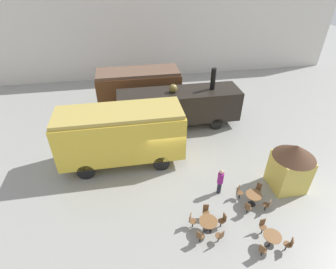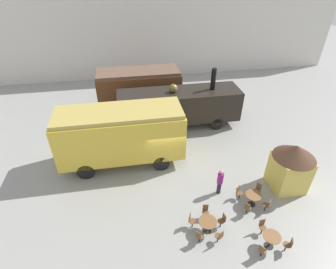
{
  "view_description": "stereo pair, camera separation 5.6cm",
  "coord_description": "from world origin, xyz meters",
  "px_view_note": "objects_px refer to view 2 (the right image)",
  "views": [
    {
      "loc": [
        -2.21,
        -13.21,
        11.43
      ],
      "look_at": [
        0.27,
        1.0,
        1.6
      ],
      "focal_mm": 28.0,
      "sensor_mm": 36.0,
      "label": 1
    },
    {
      "loc": [
        -2.16,
        -13.22,
        11.43
      ],
      "look_at": [
        0.27,
        1.0,
        1.6
      ],
      "focal_mm": 28.0,
      "sensor_mm": 36.0,
      "label": 2
    }
  ],
  "objects_px": {
    "cafe_table_near": "(208,223)",
    "cafe_chair_0": "(220,236)",
    "passenger_coach_wooden": "(139,85)",
    "visitor_person": "(220,181)",
    "cafe_table_mid": "(253,197)",
    "ticket_kiosk": "(291,165)",
    "cafe_table_far": "(271,238)",
    "steam_locomotive": "(179,105)",
    "passenger_coach_vintage": "(121,133)"
  },
  "relations": [
    {
      "from": "cafe_table_mid",
      "to": "cafe_table_far",
      "type": "bearing_deg",
      "value": -96.06
    },
    {
      "from": "ticket_kiosk",
      "to": "cafe_chair_0",
      "type": "bearing_deg",
      "value": -150.03
    },
    {
      "from": "passenger_coach_vintage",
      "to": "cafe_chair_0",
      "type": "height_order",
      "value": "passenger_coach_vintage"
    },
    {
      "from": "passenger_coach_vintage",
      "to": "visitor_person",
      "type": "distance_m",
      "value": 6.7
    },
    {
      "from": "passenger_coach_vintage",
      "to": "ticket_kiosk",
      "type": "bearing_deg",
      "value": -23.03
    },
    {
      "from": "passenger_coach_wooden",
      "to": "cafe_table_far",
      "type": "height_order",
      "value": "passenger_coach_wooden"
    },
    {
      "from": "cafe_table_mid",
      "to": "cafe_table_far",
      "type": "distance_m",
      "value": 2.54
    },
    {
      "from": "cafe_table_near",
      "to": "cafe_table_far",
      "type": "bearing_deg",
      "value": -26.35
    },
    {
      "from": "passenger_coach_wooden",
      "to": "cafe_table_near",
      "type": "xyz_separation_m",
      "value": [
        2.19,
        -13.97,
        -1.41
      ]
    },
    {
      "from": "cafe_table_near",
      "to": "cafe_table_far",
      "type": "distance_m",
      "value": 2.98
    },
    {
      "from": "passenger_coach_vintage",
      "to": "visitor_person",
      "type": "height_order",
      "value": "passenger_coach_vintage"
    },
    {
      "from": "visitor_person",
      "to": "cafe_table_mid",
      "type": "bearing_deg",
      "value": -37.21
    },
    {
      "from": "cafe_chair_0",
      "to": "cafe_table_near",
      "type": "bearing_deg",
      "value": -0.0
    },
    {
      "from": "steam_locomotive",
      "to": "cafe_table_mid",
      "type": "distance_m",
      "value": 9.26
    },
    {
      "from": "cafe_table_near",
      "to": "ticket_kiosk",
      "type": "bearing_deg",
      "value": 21.96
    },
    {
      "from": "cafe_table_near",
      "to": "cafe_chair_0",
      "type": "distance_m",
      "value": 0.83
    },
    {
      "from": "cafe_table_far",
      "to": "cafe_chair_0",
      "type": "height_order",
      "value": "cafe_chair_0"
    },
    {
      "from": "steam_locomotive",
      "to": "cafe_table_far",
      "type": "distance_m",
      "value": 11.66
    },
    {
      "from": "passenger_coach_vintage",
      "to": "cafe_table_far",
      "type": "xyz_separation_m",
      "value": [
        6.58,
        -7.54,
        -1.65
      ]
    },
    {
      "from": "cafe_table_near",
      "to": "visitor_person",
      "type": "xyz_separation_m",
      "value": [
        1.41,
        2.37,
        0.36
      ]
    },
    {
      "from": "steam_locomotive",
      "to": "ticket_kiosk",
      "type": "relative_size",
      "value": 3.14
    },
    {
      "from": "passenger_coach_vintage",
      "to": "cafe_table_near",
      "type": "height_order",
      "value": "passenger_coach_vintage"
    },
    {
      "from": "cafe_chair_0",
      "to": "ticket_kiosk",
      "type": "relative_size",
      "value": 0.29
    },
    {
      "from": "ticket_kiosk",
      "to": "cafe_table_far",
      "type": "bearing_deg",
      "value": -128.6
    },
    {
      "from": "cafe_chair_0",
      "to": "cafe_table_mid",
      "type": "bearing_deg",
      "value": -79.47
    },
    {
      "from": "passenger_coach_wooden",
      "to": "cafe_chair_0",
      "type": "distance_m",
      "value": 15.0
    },
    {
      "from": "cafe_table_near",
      "to": "ticket_kiosk",
      "type": "xyz_separation_m",
      "value": [
        5.49,
        2.21,
        1.09
      ]
    },
    {
      "from": "passenger_coach_vintage",
      "to": "ticket_kiosk",
      "type": "distance_m",
      "value": 10.24
    },
    {
      "from": "steam_locomotive",
      "to": "cafe_table_mid",
      "type": "bearing_deg",
      "value": -75.45
    },
    {
      "from": "visitor_person",
      "to": "ticket_kiosk",
      "type": "xyz_separation_m",
      "value": [
        4.08,
        -0.15,
        0.73
      ]
    },
    {
      "from": "cafe_table_mid",
      "to": "visitor_person",
      "type": "height_order",
      "value": "visitor_person"
    },
    {
      "from": "steam_locomotive",
      "to": "passenger_coach_vintage",
      "type": "distance_m",
      "value": 5.99
    },
    {
      "from": "passenger_coach_wooden",
      "to": "visitor_person",
      "type": "bearing_deg",
      "value": -72.74
    },
    {
      "from": "steam_locomotive",
      "to": "passenger_coach_vintage",
      "type": "xyz_separation_m",
      "value": [
        -4.55,
        -3.88,
        0.45
      ]
    },
    {
      "from": "passenger_coach_vintage",
      "to": "ticket_kiosk",
      "type": "relative_size",
      "value": 2.59
    },
    {
      "from": "cafe_table_near",
      "to": "cafe_table_mid",
      "type": "xyz_separation_m",
      "value": [
        2.94,
        1.21,
        0.02
      ]
    },
    {
      "from": "cafe_table_far",
      "to": "visitor_person",
      "type": "relative_size",
      "value": 0.48
    },
    {
      "from": "cafe_table_near",
      "to": "cafe_table_mid",
      "type": "relative_size",
      "value": 1.05
    },
    {
      "from": "cafe_chair_0",
      "to": "visitor_person",
      "type": "bearing_deg",
      "value": -45.13
    },
    {
      "from": "cafe_table_mid",
      "to": "ticket_kiosk",
      "type": "relative_size",
      "value": 0.29
    },
    {
      "from": "cafe_chair_0",
      "to": "visitor_person",
      "type": "relative_size",
      "value": 0.5
    },
    {
      "from": "passenger_coach_vintage",
      "to": "cafe_table_far",
      "type": "height_order",
      "value": "passenger_coach_vintage"
    },
    {
      "from": "steam_locomotive",
      "to": "ticket_kiosk",
      "type": "distance_m",
      "value": 9.26
    },
    {
      "from": "cafe_table_mid",
      "to": "ticket_kiosk",
      "type": "distance_m",
      "value": 2.95
    },
    {
      "from": "cafe_table_mid",
      "to": "ticket_kiosk",
      "type": "xyz_separation_m",
      "value": [
        2.55,
        1.01,
        1.07
      ]
    },
    {
      "from": "ticket_kiosk",
      "to": "passenger_coach_vintage",
      "type": "bearing_deg",
      "value": 156.97
    },
    {
      "from": "cafe_table_far",
      "to": "visitor_person",
      "type": "height_order",
      "value": "visitor_person"
    },
    {
      "from": "cafe_chair_0",
      "to": "visitor_person",
      "type": "xyz_separation_m",
      "value": [
        1.04,
        3.11,
        0.43
      ]
    },
    {
      "from": "visitor_person",
      "to": "steam_locomotive",
      "type": "bearing_deg",
      "value": 95.75
    },
    {
      "from": "steam_locomotive",
      "to": "cafe_table_far",
      "type": "xyz_separation_m",
      "value": [
        2.04,
        -11.41,
        -1.21
      ]
    }
  ]
}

